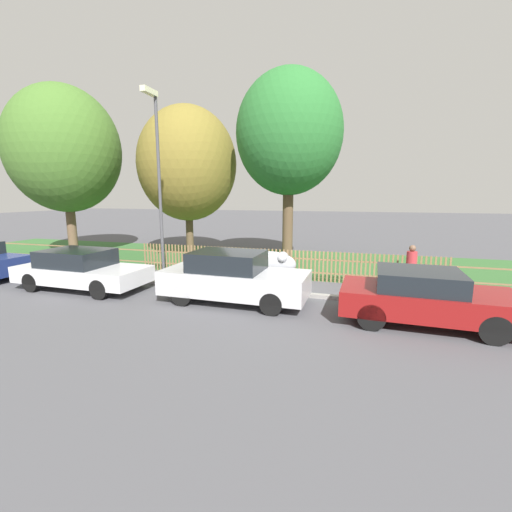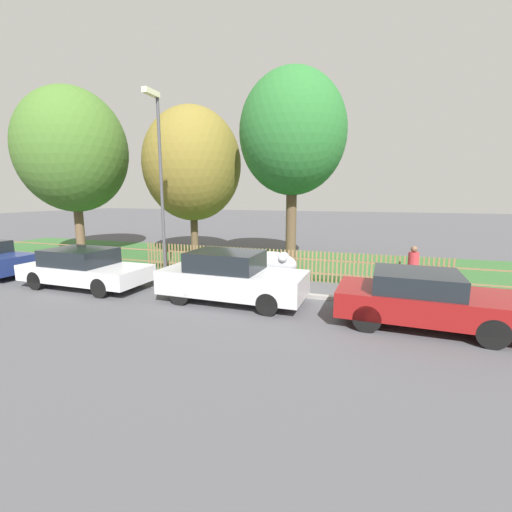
# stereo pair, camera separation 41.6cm
# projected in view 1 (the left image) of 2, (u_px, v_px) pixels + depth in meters

# --- Properties ---
(ground_plane) EXTENTS (120.00, 120.00, 0.00)m
(ground_plane) POSITION_uv_depth(u_px,v_px,m) (262.00, 294.00, 11.07)
(ground_plane) COLOR #4C4C51
(kerb_stone) EXTENTS (39.89, 0.20, 0.12)m
(kerb_stone) POSITION_uv_depth(u_px,v_px,m) (263.00, 291.00, 11.15)
(kerb_stone) COLOR gray
(kerb_stone) RESTS_ON ground
(grass_strip) EXTENTS (39.89, 6.88, 0.01)m
(grass_strip) POSITION_uv_depth(u_px,v_px,m) (294.00, 262.00, 16.39)
(grass_strip) COLOR #33602D
(grass_strip) RESTS_ON ground
(park_fence) EXTENTS (39.89, 0.05, 1.14)m
(park_fence) POSITION_uv_depth(u_px,v_px,m) (278.00, 264.00, 13.06)
(park_fence) COLOR olive
(park_fence) RESTS_ON ground
(parked_car_black_saloon) EXTENTS (4.48, 1.89, 1.35)m
(parked_car_black_saloon) POSITION_uv_depth(u_px,v_px,m) (81.00, 269.00, 11.59)
(parked_car_black_saloon) COLOR silver
(parked_car_black_saloon) RESTS_ON ground
(parked_car_navy_estate) EXTENTS (4.35, 1.79, 1.52)m
(parked_car_navy_estate) POSITION_uv_depth(u_px,v_px,m) (233.00, 277.00, 10.12)
(parked_car_navy_estate) COLOR #BCBCC1
(parked_car_navy_estate) RESTS_ON ground
(parked_car_red_compact) EXTENTS (4.09, 2.02, 1.35)m
(parked_car_red_compact) POSITION_uv_depth(u_px,v_px,m) (424.00, 297.00, 8.40)
(parked_car_red_compact) COLOR maroon
(parked_car_red_compact) RESTS_ON ground
(covered_motorcycle) EXTENTS (2.00, 0.77, 1.15)m
(covered_motorcycle) POSITION_uv_depth(u_px,v_px,m) (272.00, 264.00, 12.48)
(covered_motorcycle) COLOR black
(covered_motorcycle) RESTS_ON ground
(tree_nearest_kerb) EXTENTS (5.46, 5.46, 8.58)m
(tree_nearest_kerb) POSITION_uv_depth(u_px,v_px,m) (64.00, 150.00, 17.33)
(tree_nearest_kerb) COLOR brown
(tree_nearest_kerb) RESTS_ON ground
(tree_behind_motorcycle) EXTENTS (4.91, 4.91, 7.52)m
(tree_behind_motorcycle) POSITION_uv_depth(u_px,v_px,m) (187.00, 164.00, 17.13)
(tree_behind_motorcycle) COLOR brown
(tree_behind_motorcycle) RESTS_ON ground
(tree_mid_park) EXTENTS (4.66, 4.66, 8.52)m
(tree_mid_park) POSITION_uv_depth(u_px,v_px,m) (289.00, 134.00, 14.96)
(tree_mid_park) COLOR brown
(tree_mid_park) RESTS_ON ground
(pedestrian_near_fence) EXTENTS (0.37, 0.37, 1.58)m
(pedestrian_near_fence) POSITION_uv_depth(u_px,v_px,m) (411.00, 266.00, 11.08)
(pedestrian_near_fence) COLOR #7F6B51
(pedestrian_near_fence) RESTS_ON ground
(street_lamp) EXTENTS (0.20, 0.79, 6.63)m
(street_lamp) POSITION_uv_depth(u_px,v_px,m) (157.00, 168.00, 11.97)
(street_lamp) COLOR #47474C
(street_lamp) RESTS_ON ground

